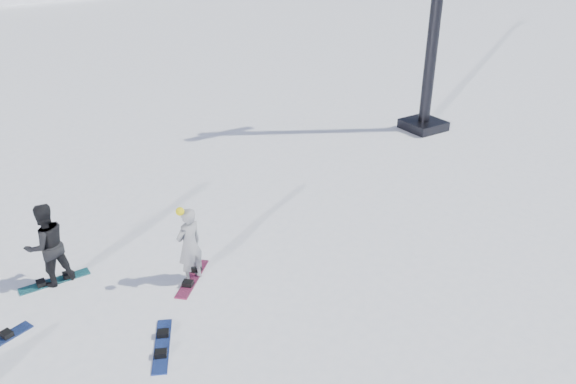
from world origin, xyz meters
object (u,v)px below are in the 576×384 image
object	(u,v)px
snowboarder_woman	(189,245)
snowboard_loose_a	(162,346)
lift_tower	(434,28)
snowboarder_man	(47,245)

from	to	relation	value
snowboarder_woman	snowboard_loose_a	size ratio (longest dim) A/B	1.28
lift_tower	snowboard_loose_a	size ratio (longest dim) A/B	6.11
snowboarder_woman	snowboarder_man	bearing A→B (deg)	-47.30
snowboard_loose_a	lift_tower	bearing A→B (deg)	-39.43
snowboarder_man	snowboard_loose_a	distance (m)	3.61
snowboard_loose_a	snowboarder_man	bearing A→B (deg)	46.12
snowboarder_man	lift_tower	bearing A→B (deg)	179.67
snowboarder_woman	snowboard_loose_a	distance (m)	2.36
snowboarder_woman	snowboarder_man	world-z (taller)	snowboarder_woman
snowboarder_man	snowboard_loose_a	world-z (taller)	snowboarder_man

